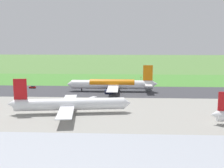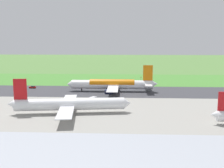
{
  "view_description": "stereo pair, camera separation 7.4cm",
  "coord_description": "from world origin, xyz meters",
  "px_view_note": "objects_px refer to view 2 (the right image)",
  "views": [
    {
      "loc": [
        -5.21,
        157.83,
        30.44
      ],
      "look_at": [
        2.4,
        0.0,
        4.5
      ],
      "focal_mm": 43.2,
      "sensor_mm": 36.0,
      "label": 1
    },
    {
      "loc": [
        -5.28,
        157.83,
        30.44
      ],
      "look_at": [
        2.4,
        0.0,
        4.5
      ],
      "focal_mm": 43.2,
      "sensor_mm": 36.0,
      "label": 2
    }
  ],
  "objects_px": {
    "service_truck_baggage": "(46,102)",
    "no_stopping_sign": "(141,78)",
    "airliner_main": "(113,84)",
    "traffic_cone_orange": "(131,81)",
    "airliner_parked_mid": "(69,104)",
    "service_truck_fuel": "(92,100)",
    "service_car_followme": "(33,87)"
  },
  "relations": [
    {
      "from": "service_truck_baggage",
      "to": "no_stopping_sign",
      "type": "height_order",
      "value": "service_truck_baggage"
    },
    {
      "from": "airliner_main",
      "to": "traffic_cone_orange",
      "type": "bearing_deg",
      "value": -105.97
    },
    {
      "from": "service_truck_baggage",
      "to": "traffic_cone_orange",
      "type": "bearing_deg",
      "value": -118.42
    },
    {
      "from": "traffic_cone_orange",
      "to": "service_truck_baggage",
      "type": "bearing_deg",
      "value": 61.58
    },
    {
      "from": "airliner_main",
      "to": "airliner_parked_mid",
      "type": "xyz_separation_m",
      "value": [
        15.75,
        49.67,
        -0.28
      ]
    },
    {
      "from": "service_truck_baggage",
      "to": "airliner_parked_mid",
      "type": "bearing_deg",
      "value": 135.06
    },
    {
      "from": "service_truck_fuel",
      "to": "no_stopping_sign",
      "type": "xyz_separation_m",
      "value": [
        -28.39,
        -75.4,
        0.01
      ]
    },
    {
      "from": "service_truck_baggage",
      "to": "service_car_followme",
      "type": "bearing_deg",
      "value": -63.76
    },
    {
      "from": "no_stopping_sign",
      "to": "service_car_followme",
      "type": "bearing_deg",
      "value": 28.08
    },
    {
      "from": "service_truck_baggage",
      "to": "service_car_followme",
      "type": "height_order",
      "value": "service_truck_baggage"
    },
    {
      "from": "airliner_main",
      "to": "traffic_cone_orange",
      "type": "relative_size",
      "value": 98.1
    },
    {
      "from": "airliner_main",
      "to": "service_car_followme",
      "type": "xyz_separation_m",
      "value": [
        51.39,
        -8.02,
        -3.51
      ]
    },
    {
      "from": "airliner_main",
      "to": "service_truck_fuel",
      "type": "bearing_deg",
      "value": 73.26
    },
    {
      "from": "service_truck_baggage",
      "to": "airliner_main",
      "type": "bearing_deg",
      "value": -130.12
    },
    {
      "from": "airliner_main",
      "to": "service_car_followme",
      "type": "distance_m",
      "value": 52.13
    },
    {
      "from": "service_truck_baggage",
      "to": "traffic_cone_orange",
      "type": "distance_m",
      "value": 88.16
    },
    {
      "from": "airliner_parked_mid",
      "to": "service_truck_baggage",
      "type": "distance_m",
      "value": 20.21
    },
    {
      "from": "airliner_main",
      "to": "service_truck_fuel",
      "type": "relative_size",
      "value": 8.92
    },
    {
      "from": "airliner_main",
      "to": "airliner_parked_mid",
      "type": "bearing_deg",
      "value": 72.41
    },
    {
      "from": "airliner_parked_mid",
      "to": "service_truck_baggage",
      "type": "relative_size",
      "value": 8.26
    },
    {
      "from": "airliner_parked_mid",
      "to": "service_truck_fuel",
      "type": "distance_m",
      "value": 21.4
    },
    {
      "from": "no_stopping_sign",
      "to": "airliner_main",
      "type": "bearing_deg",
      "value": 66.96
    },
    {
      "from": "no_stopping_sign",
      "to": "traffic_cone_orange",
      "type": "xyz_separation_m",
      "value": [
        7.47,
        3.82,
        -1.14
      ]
    },
    {
      "from": "airliner_main",
      "to": "traffic_cone_orange",
      "type": "xyz_separation_m",
      "value": [
        -12.02,
        -42.01,
        -4.08
      ]
    },
    {
      "from": "service_car_followme",
      "to": "traffic_cone_orange",
      "type": "xyz_separation_m",
      "value": [
        -63.41,
        -33.99,
        -0.57
      ]
    },
    {
      "from": "airliner_parked_mid",
      "to": "service_truck_baggage",
      "type": "height_order",
      "value": "airliner_parked_mid"
    },
    {
      "from": "service_car_followme",
      "to": "no_stopping_sign",
      "type": "relative_size",
      "value": 1.84
    },
    {
      "from": "service_truck_fuel",
      "to": "no_stopping_sign",
      "type": "relative_size",
      "value": 2.56
    },
    {
      "from": "airliner_parked_mid",
      "to": "no_stopping_sign",
      "type": "xyz_separation_m",
      "value": [
        -35.24,
        -95.5,
        -2.66
      ]
    },
    {
      "from": "airliner_main",
      "to": "no_stopping_sign",
      "type": "bearing_deg",
      "value": -113.04
    },
    {
      "from": "service_car_followme",
      "to": "no_stopping_sign",
      "type": "distance_m",
      "value": 80.34
    },
    {
      "from": "airliner_parked_mid",
      "to": "no_stopping_sign",
      "type": "relative_size",
      "value": 21.59
    }
  ]
}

